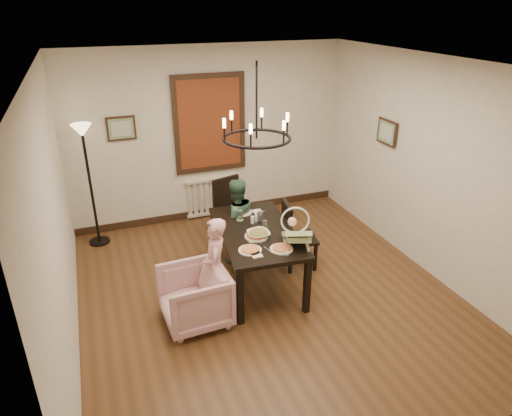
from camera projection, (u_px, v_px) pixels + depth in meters
room_shell at (257, 181)px, 5.50m from camera, size 4.51×5.00×2.81m
dining_table at (256, 236)px, 5.73m from camera, size 1.06×1.71×0.77m
chair_far at (234, 213)px, 6.75m from camera, size 0.56×0.56×1.02m
chair_right at (300, 234)px, 6.19m from camera, size 0.49×0.49×0.97m
armchair at (195, 297)px, 5.15m from camera, size 0.77×0.75×0.67m
elderly_woman at (216, 274)px, 5.28m from camera, size 0.33×0.42×0.99m
seated_man at (236, 228)px, 6.31m from camera, size 0.53×0.43×1.02m
baby_bouncer at (296, 232)px, 5.30m from camera, size 0.50×0.58×0.32m
salad_bowl at (259, 234)px, 5.53m from camera, size 0.32×0.32×0.08m
pizza_platter at (257, 236)px, 5.52m from camera, size 0.29×0.29×0.04m
drinking_glass at (265, 226)px, 5.67m from camera, size 0.07×0.07×0.13m
window_blinds at (210, 124)px, 7.20m from camera, size 1.00×0.03×1.40m
radiator at (213, 196)px, 7.74m from camera, size 0.92×0.12×0.62m
picture_back at (121, 128)px, 6.75m from camera, size 0.42×0.03×0.36m
picture_right at (387, 132)px, 6.56m from camera, size 0.03×0.42×0.36m
floor_lamp at (91, 188)px, 6.62m from camera, size 0.30×0.30×1.80m
chandelier at (257, 138)px, 5.20m from camera, size 0.80×0.80×0.04m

